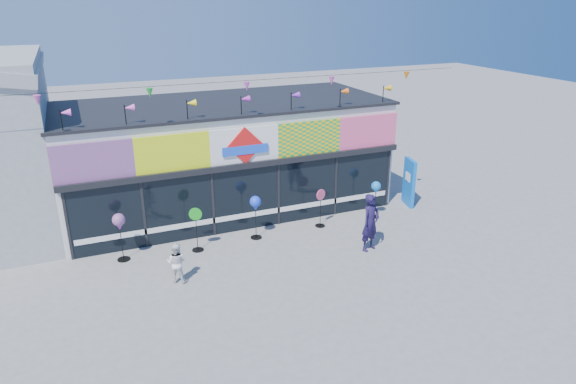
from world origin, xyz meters
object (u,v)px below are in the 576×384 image
blue_sign (409,182)px  spinner_2 (255,205)px  spinner_1 (196,228)px  adult_man (370,222)px  child (177,263)px  spinner_0 (119,223)px  spinner_4 (376,189)px  spinner_3 (321,207)px

blue_sign → spinner_2: blue_sign is taller
spinner_1 → adult_man: (5.20, -2.11, 0.17)m
child → adult_man: bearing=-152.4°
blue_sign → spinner_1: blue_sign is taller
spinner_0 → spinner_4: (9.07, -0.18, -0.13)m
spinner_3 → spinner_4: 2.27m
spinner_1 → adult_man: bearing=-22.1°
spinner_0 → spinner_1: spinner_0 is taller
spinner_0 → spinner_3: 6.85m
child → spinner_0: bearing=-24.7°
spinner_2 → adult_man: bearing=-35.7°
spinner_1 → adult_man: 5.61m
spinner_4 → child: spinner_4 is taller
spinner_0 → spinner_1: size_ratio=1.05×
blue_sign → spinner_1: (-8.64, -0.66, -0.15)m
blue_sign → spinner_0: blue_sign is taller
spinner_4 → adult_man: (-1.56, -2.20, -0.17)m
spinner_2 → spinner_3: size_ratio=1.08×
spinner_2 → spinner_4: size_ratio=1.08×
adult_man → spinner_1: bearing=137.2°
spinner_1 → spinner_4: spinner_1 is taller
spinner_3 → adult_man: bearing=-73.4°
blue_sign → adult_man: adult_man is taller
blue_sign → spinner_1: size_ratio=1.25×
spinner_0 → spinner_1: 2.37m
spinner_3 → child: (-5.52, -1.84, -0.14)m
spinner_0 → spinner_4: size_ratio=1.11×
spinner_0 → spinner_1: bearing=-6.7°
spinner_1 → child: spinner_1 is taller
spinner_1 → spinner_0: bearing=173.3°
spinner_0 → spinner_3: (6.83, -0.12, -0.52)m
spinner_0 → spinner_1: (2.31, -0.27, -0.47)m
blue_sign → adult_man: 4.41m
spinner_1 → spinner_3: 4.53m
blue_sign → spinner_3: (-4.12, -0.51, -0.19)m
spinner_4 → blue_sign: bearing=16.6°
spinner_0 → blue_sign: bearing=2.0°
spinner_2 → child: 3.62m
spinner_4 → child: size_ratio=1.16×
spinner_1 → spinner_2: bearing=3.9°
blue_sign → spinner_3: 4.15m
child → spinner_4: bearing=-135.6°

